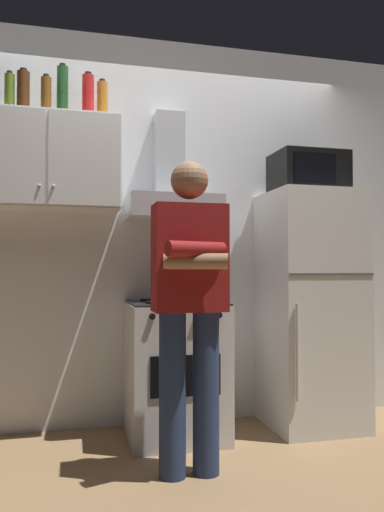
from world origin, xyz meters
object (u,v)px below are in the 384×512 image
at_px(bottle_wine_green, 62,92).
at_px(bottle_rum_dark, 23,92).
at_px(person_standing, 190,302).
at_px(bottle_olive_oil, 9,92).
at_px(bottle_soda_red, 88,96).
at_px(range_hood, 171,191).
at_px(bottle_liquor_amber, 102,101).
at_px(stove_oven, 175,369).
at_px(microwave, 308,173).
at_px(bottle_beer_brown, 46,95).
at_px(refrigerator, 310,309).
at_px(cooking_pot, 199,292).
at_px(upper_cabinet, 48,162).

bearing_deg(bottle_wine_green, bottle_rum_dark, -165.49).
distance_m(person_standing, bottle_olive_oil, 1.75).
bearing_deg(bottle_rum_dark, bottle_wine_green, 14.51).
bearing_deg(bottle_soda_red, bottle_wine_green, 161.99).
bearing_deg(range_hood, bottle_rum_dark, -178.26).
bearing_deg(bottle_liquor_amber, stove_oven, -18.75).
bearing_deg(microwave, person_standing, -148.00).
height_order(bottle_liquor_amber, bottle_soda_red, bottle_soda_red).
height_order(stove_oven, bottle_beer_brown, bottle_beer_brown).
bearing_deg(stove_oven, bottle_beer_brown, 173.37).
bearing_deg(microwave, bottle_olive_oil, 177.77).
distance_m(refrigerator, bottle_wine_green, 2.19).
bearing_deg(person_standing, bottle_rum_dark, 142.00).
distance_m(range_hood, bottle_wine_green, 0.95).
bearing_deg(bottle_beer_brown, bottle_rum_dark, 178.66).
distance_m(microwave, bottle_soda_red, 1.57).
xyz_separation_m(person_standing, cooking_pot, (0.18, 0.49, 0.03)).
distance_m(microwave, bottle_rum_dark, 1.95).
relative_size(cooking_pot, bottle_wine_green, 0.90).
bearing_deg(refrigerator, bottle_rum_dark, 177.08).
relative_size(upper_cabinet, stove_oven, 1.03).
xyz_separation_m(refrigerator, bottle_rum_dark, (-1.90, 0.10, 1.38)).
height_order(stove_oven, person_standing, person_standing).
bearing_deg(bottle_soda_red, stove_oven, -10.87).
relative_size(person_standing, bottle_beer_brown, 6.57).
height_order(refrigerator, person_standing, person_standing).
bearing_deg(person_standing, bottle_olive_oil, 144.44).
xyz_separation_m(stove_oven, cooking_pot, (0.13, -0.12, 0.50)).
xyz_separation_m(microwave, bottle_olive_oil, (-1.98, 0.08, 0.43)).
bearing_deg(microwave, bottle_soda_red, 176.68).
height_order(bottle_olive_oil, bottle_liquor_amber, bottle_liquor_amber).
height_order(bottle_olive_oil, bottle_wine_green, bottle_wine_green).
bearing_deg(cooking_pot, bottle_rum_dark, 168.65).
distance_m(refrigerator, bottle_soda_red, 2.05).
relative_size(bottle_olive_oil, bottle_soda_red, 0.85).
height_order(upper_cabinet, stove_oven, upper_cabinet).
distance_m(microwave, bottle_liquor_amber, 1.48).
xyz_separation_m(upper_cabinet, bottle_beer_brown, (-0.01, -0.03, 0.42)).
height_order(bottle_liquor_amber, bottle_wine_green, bottle_wine_green).
bearing_deg(bottle_olive_oil, range_hood, 1.69).
xyz_separation_m(range_hood, refrigerator, (0.95, -0.13, -0.80)).
height_order(cooking_pot, bottle_beer_brown, bottle_beer_brown).
xyz_separation_m(microwave, bottle_rum_dark, (-1.90, 0.08, 0.44)).
bearing_deg(bottle_liquor_amber, upper_cabinet, -174.78).
distance_m(upper_cabinet, bottle_wine_green, 0.48).
bearing_deg(refrigerator, person_standing, -148.77).
height_order(bottle_beer_brown, bottle_wine_green, bottle_wine_green).
distance_m(upper_cabinet, bottle_rum_dark, 0.46).
height_order(person_standing, bottle_liquor_amber, bottle_liquor_amber).
relative_size(person_standing, cooking_pot, 5.16).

